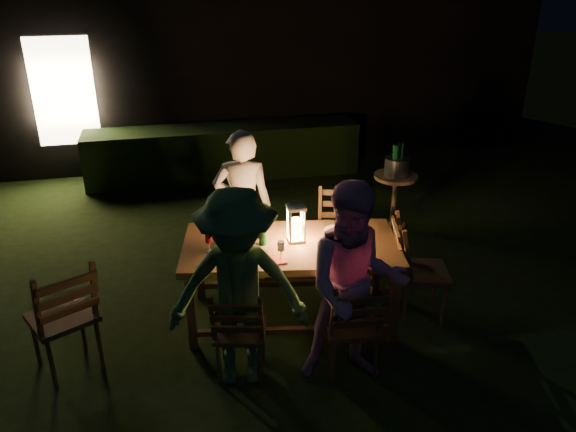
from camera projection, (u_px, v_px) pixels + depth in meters
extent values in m
plane|color=black|center=(317.00, 297.00, 5.74)|extent=(40.00, 40.00, 0.00)
cube|color=black|center=(233.00, 50.00, 10.58)|extent=(10.00, 4.00, 3.20)
cube|color=#FFE5B2|center=(64.00, 92.00, 8.36)|extent=(0.90, 0.06, 1.60)
cube|color=black|center=(224.00, 152.00, 8.80)|extent=(4.20, 0.70, 0.80)
cube|color=#52331B|center=(291.00, 247.00, 5.08)|extent=(2.08, 1.28, 0.06)
cube|color=#52331B|center=(191.00, 313.00, 4.85)|extent=(0.07, 0.07, 0.71)
cube|color=#52331B|center=(199.00, 267.00, 5.58)|extent=(0.07, 0.07, 0.71)
cube|color=#52331B|center=(394.00, 307.00, 4.94)|extent=(0.07, 0.07, 0.71)
cube|color=#52331B|center=(376.00, 263.00, 5.66)|extent=(0.07, 0.07, 0.71)
cube|color=#52331B|center=(240.00, 331.00, 4.53)|extent=(0.49, 0.48, 0.04)
cube|color=#52331B|center=(237.00, 316.00, 4.26)|extent=(0.43, 0.23, 0.48)
cube|color=#52331B|center=(351.00, 325.00, 4.56)|extent=(0.46, 0.44, 0.04)
cube|color=#52331B|center=(358.00, 310.00, 4.29)|extent=(0.44, 0.18, 0.50)
cube|color=#52331B|center=(244.00, 242.00, 5.88)|extent=(0.48, 0.46, 0.04)
cube|color=#52331B|center=(242.00, 211.00, 5.94)|extent=(0.45, 0.19, 0.51)
cube|color=#52331B|center=(339.00, 240.00, 5.92)|extent=(0.54, 0.52, 0.04)
cube|color=#52331B|center=(339.00, 208.00, 5.98)|extent=(0.47, 0.26, 0.52)
cube|color=#52331B|center=(423.00, 272.00, 5.27)|extent=(0.54, 0.56, 0.04)
cube|color=#52331B|center=(405.00, 244.00, 5.15)|extent=(0.26, 0.49, 0.54)
cube|color=#52331B|center=(62.00, 317.00, 4.57)|extent=(0.64, 0.63, 0.04)
cube|color=#52331B|center=(66.00, 296.00, 4.30)|extent=(0.50, 0.37, 0.57)
imported|color=beige|center=(243.00, 207.00, 5.79)|extent=(0.66, 0.49, 1.64)
imported|color=#C386B3|center=(355.00, 286.00, 4.33)|extent=(0.92, 0.77, 1.70)
imported|color=#366A35|center=(238.00, 291.00, 4.29)|extent=(1.17, 0.79, 1.68)
cube|color=white|center=(296.00, 239.00, 5.11)|extent=(0.15, 0.15, 0.03)
cube|color=white|center=(296.00, 207.00, 4.98)|extent=(0.16, 0.16, 0.03)
cylinder|color=#FF9E3F|center=(296.00, 228.00, 5.06)|extent=(0.09, 0.09, 0.18)
cylinder|color=white|center=(231.00, 233.00, 5.24)|extent=(0.25, 0.25, 0.01)
cylinder|color=white|center=(229.00, 256.00, 4.84)|extent=(0.25, 0.25, 0.01)
cylinder|color=white|center=(337.00, 231.00, 5.29)|extent=(0.25, 0.25, 0.01)
cylinder|color=white|center=(344.00, 253.00, 4.89)|extent=(0.25, 0.25, 0.01)
cylinder|color=#0F471E|center=(263.00, 230.00, 5.00)|extent=(0.07, 0.07, 0.28)
cube|color=red|center=(275.00, 261.00, 4.77)|extent=(0.18, 0.14, 0.01)
cube|color=red|center=(356.00, 257.00, 4.82)|extent=(0.18, 0.14, 0.01)
cube|color=black|center=(220.00, 261.00, 4.77)|extent=(0.14, 0.07, 0.01)
cylinder|color=#8F6A47|center=(396.00, 177.00, 6.92)|extent=(0.54, 0.54, 0.04)
cylinder|color=#8F6A47|center=(394.00, 203.00, 7.07)|extent=(0.06, 0.06, 0.71)
cylinder|color=#A5A8AD|center=(397.00, 167.00, 6.86)|extent=(0.30, 0.30, 0.22)
cylinder|color=#0F471E|center=(395.00, 164.00, 6.80)|extent=(0.07, 0.07, 0.32)
cylinder|color=#0F471E|center=(400.00, 161.00, 6.89)|extent=(0.07, 0.07, 0.32)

